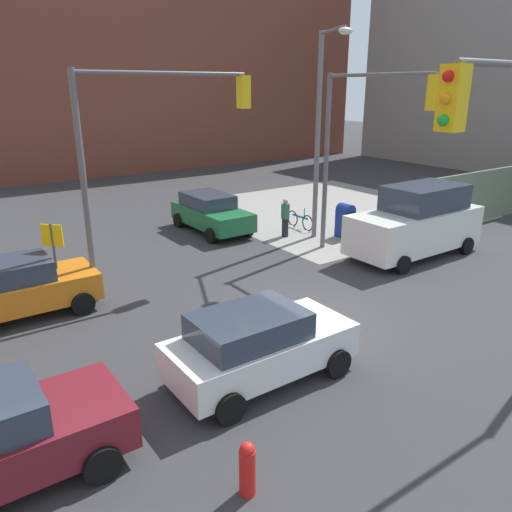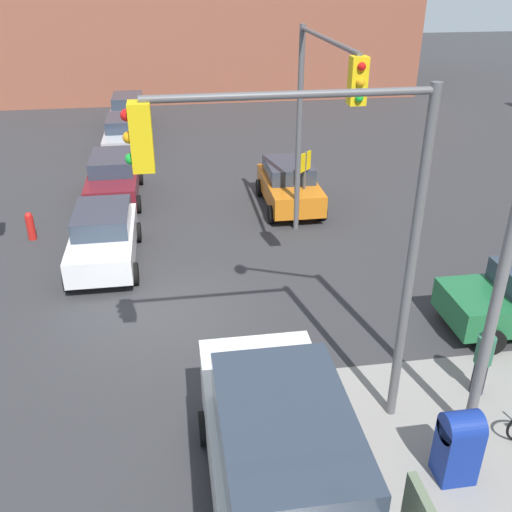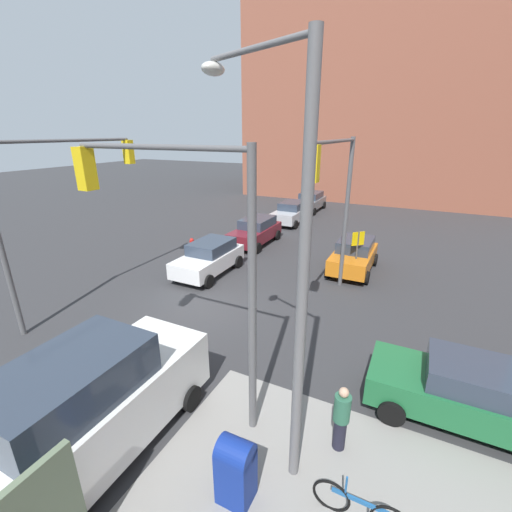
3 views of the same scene
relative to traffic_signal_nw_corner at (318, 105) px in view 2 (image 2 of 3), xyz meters
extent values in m
plane|color=#333335|center=(2.33, -4.50, -4.64)|extent=(120.00, 120.00, 0.00)
cylinder|color=#59595B|center=(-2.17, 0.00, -1.39)|extent=(0.18, 0.18, 6.50)
cylinder|color=#59595B|center=(0.49, 0.00, 1.74)|extent=(5.31, 0.12, 0.12)
cube|color=yellow|center=(3.14, 0.00, 1.21)|extent=(0.32, 0.36, 1.00)
sphere|color=red|center=(3.32, 0.00, 1.53)|extent=(0.18, 0.18, 0.18)
sphere|color=orange|center=(3.32, 0.00, 1.21)|extent=(0.18, 0.18, 0.18)
sphere|color=green|center=(3.32, 0.00, 0.89)|extent=(0.18, 0.18, 0.18)
cylinder|color=#59595B|center=(6.83, 0.00, -1.39)|extent=(0.18, 0.18, 6.50)
cylinder|color=#59595B|center=(6.83, -2.21, 1.74)|extent=(0.12, 4.43, 0.12)
cube|color=yellow|center=(6.83, -4.43, 1.21)|extent=(0.36, 0.32, 1.00)
sphere|color=red|center=(6.83, -4.61, 1.53)|extent=(0.18, 0.18, 0.18)
sphere|color=orange|center=(6.83, -4.61, 1.21)|extent=(0.18, 0.18, 0.18)
sphere|color=green|center=(6.83, -4.61, 0.89)|extent=(0.18, 0.18, 0.18)
cylinder|color=slate|center=(7.53, 1.30, -0.64)|extent=(0.20, 0.20, 8.00)
cylinder|color=#4C4C4C|center=(-3.07, 0.47, -3.44)|extent=(0.08, 0.08, 2.40)
cube|color=yellow|center=(-3.07, 0.47, -2.59)|extent=(0.48, 0.48, 0.64)
cube|color=navy|center=(8.53, 0.50, -4.07)|extent=(0.56, 0.64, 1.15)
cylinder|color=navy|center=(8.53, 0.50, -3.49)|extent=(0.56, 0.64, 0.56)
cylinder|color=red|center=(-2.67, -8.70, -4.24)|extent=(0.26, 0.26, 0.80)
sphere|color=red|center=(-2.67, -8.70, -3.82)|extent=(0.24, 0.24, 0.24)
cylinder|color=black|center=(5.31, 2.98, -4.32)|extent=(0.22, 0.64, 0.64)
cylinder|color=black|center=(3.51, 2.98, -4.32)|extent=(0.22, 0.64, 0.64)
cube|color=maroon|center=(-5.90, -6.24, -3.95)|extent=(4.35, 1.80, 0.75)
cube|color=#2D3847|center=(-6.25, -6.24, -3.30)|extent=(2.44, 1.58, 0.55)
cylinder|color=black|center=(-4.42, -5.34, -4.32)|extent=(0.64, 0.22, 0.64)
cylinder|color=black|center=(-4.42, -7.14, -4.32)|extent=(0.64, 0.22, 0.64)
cylinder|color=black|center=(-7.38, -5.34, -4.32)|extent=(0.64, 0.22, 0.64)
cylinder|color=black|center=(-7.38, -7.14, -4.32)|extent=(0.64, 0.22, 0.64)
cube|color=slate|center=(-16.74, -6.17, -3.95)|extent=(4.46, 1.80, 0.75)
cube|color=#2D3847|center=(-17.10, -6.17, -3.30)|extent=(2.50, 1.58, 0.55)
cylinder|color=black|center=(-15.23, -5.27, -4.32)|extent=(0.64, 0.22, 0.64)
cylinder|color=black|center=(-15.23, -7.07, -4.32)|extent=(0.64, 0.22, 0.64)
cylinder|color=black|center=(-18.26, -5.27, -4.32)|extent=(0.64, 0.22, 0.64)
cylinder|color=black|center=(-18.26, -7.07, -4.32)|extent=(0.64, 0.22, 0.64)
cube|color=orange|center=(-4.08, 0.17, -3.95)|extent=(3.87, 1.80, 0.75)
cube|color=#2D3847|center=(-4.39, 0.17, -3.30)|extent=(2.16, 1.58, 0.55)
cylinder|color=black|center=(-2.77, 1.07, -4.32)|extent=(0.64, 0.22, 0.64)
cylinder|color=black|center=(-2.77, -0.73, -4.32)|extent=(0.64, 0.22, 0.64)
cylinder|color=black|center=(-5.40, 1.07, -4.32)|extent=(0.64, 0.22, 0.64)
cylinder|color=black|center=(-5.40, -0.73, -4.32)|extent=(0.64, 0.22, 0.64)
cube|color=#B7BABF|center=(-11.86, -6.11, -3.95)|extent=(4.26, 1.80, 0.75)
cube|color=#2D3847|center=(-12.20, -6.11, -3.30)|extent=(2.39, 1.58, 0.55)
cylinder|color=black|center=(-10.41, -5.21, -4.32)|extent=(0.64, 0.22, 0.64)
cylinder|color=black|center=(-10.41, -7.01, -4.32)|extent=(0.64, 0.22, 0.64)
cylinder|color=black|center=(-13.31, -5.21, -4.32)|extent=(0.64, 0.22, 0.64)
cylinder|color=black|center=(-13.31, -7.01, -4.32)|extent=(0.64, 0.22, 0.64)
cube|color=white|center=(-0.58, -6.18, -3.95)|extent=(4.08, 1.80, 0.75)
cube|color=#2D3847|center=(-0.91, -6.18, -3.30)|extent=(2.29, 1.58, 0.55)
cylinder|color=black|center=(0.80, -5.28, -4.32)|extent=(0.64, 0.22, 0.64)
cylinder|color=black|center=(0.80, -7.08, -4.32)|extent=(0.64, 0.22, 0.64)
cylinder|color=black|center=(-1.97, -5.28, -4.32)|extent=(0.64, 0.22, 0.64)
cylinder|color=black|center=(-1.97, -7.08, -4.32)|extent=(0.64, 0.22, 0.64)
cube|color=white|center=(8.88, -2.70, -3.62)|extent=(5.40, 2.10, 1.40)
cube|color=#2D3847|center=(9.31, -2.70, -2.47)|extent=(3.02, 1.85, 0.90)
cylinder|color=black|center=(7.04, -3.75, -4.32)|extent=(0.64, 0.22, 0.64)
cylinder|color=black|center=(7.04, -1.65, -4.32)|extent=(0.64, 0.22, 0.64)
cylinder|color=#2D664C|center=(6.53, 2.00, -3.54)|extent=(0.36, 0.36, 0.63)
sphere|color=tan|center=(6.53, 2.00, -3.12)|extent=(0.21, 0.21, 0.21)
cylinder|color=#1E1E2D|center=(6.53, 2.00, -4.25)|extent=(0.28, 0.28, 0.79)
camera|label=1|loc=(-6.12, -13.83, 1.39)|focal=35.00mm
camera|label=2|loc=(15.09, -4.02, 3.47)|focal=40.00mm
camera|label=3|loc=(12.52, 2.88, 2.03)|focal=24.00mm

